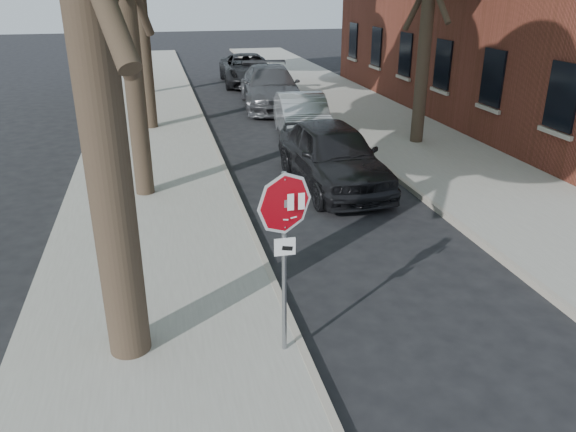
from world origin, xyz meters
name	(u,v)px	position (x,y,z in m)	size (l,w,h in m)	color
ground	(332,348)	(0.00, 0.00, 0.00)	(120.00, 120.00, 0.00)	black
sidewalk_left	(149,143)	(-2.50, 12.00, 0.06)	(4.00, 55.00, 0.12)	gray
sidewalk_right	(392,129)	(6.00, 12.00, 0.06)	(4.00, 55.00, 0.12)	gray
curb_left	(212,139)	(-0.45, 12.00, 0.07)	(0.12, 55.00, 0.13)	#9E9384
curb_right	(337,132)	(3.95, 12.00, 0.07)	(0.12, 55.00, 0.13)	#9E9384
stop_sign	(285,230)	(-0.70, -0.03, 1.95)	(0.76, 0.34, 2.61)	gray
car_a	(333,155)	(2.12, 6.77, 0.83)	(1.95, 4.85, 1.65)	black
car_b	(302,117)	(2.60, 11.69, 0.72)	(1.53, 4.39, 1.45)	gray
car_c	(270,87)	(2.60, 17.07, 0.84)	(2.34, 5.76, 1.67)	#46474B
car_d	(247,69)	(2.60, 23.01, 0.77)	(2.54, 5.52, 1.53)	black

